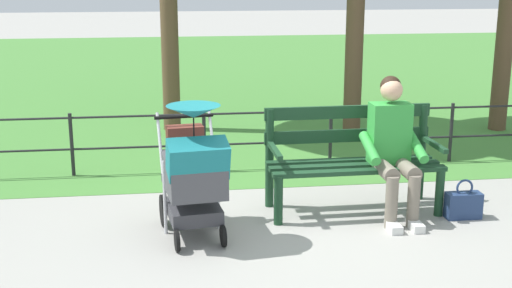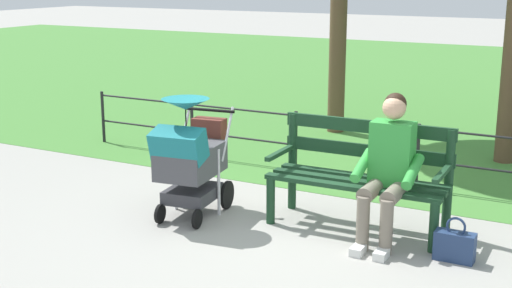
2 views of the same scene
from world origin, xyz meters
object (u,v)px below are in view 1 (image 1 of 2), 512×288
Objects in this scene: park_bench at (352,155)px; stroller at (193,170)px; handbag at (463,205)px; person_on_bench at (393,144)px.

park_bench is 1.40× the size of stroller.
park_bench is 1.58m from stroller.
park_bench is 4.35× the size of handbag.
person_on_bench reaches higher than park_bench.
handbag is at bearing -177.14° from stroller.
person_on_bench is 3.45× the size of handbag.
park_bench is 1.26× the size of person_on_bench.
person_on_bench is 1.84m from stroller.
stroller reaches higher than park_bench.
handbag is (-2.45, -0.12, -0.47)m from stroller.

